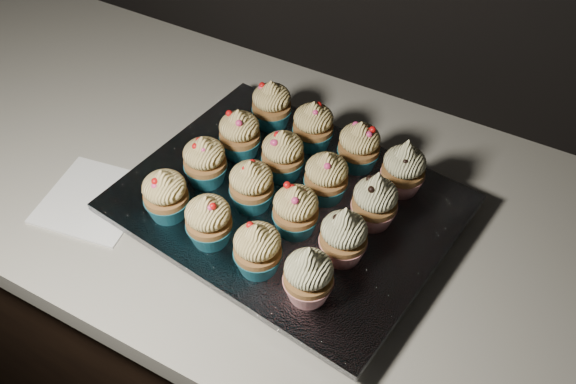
% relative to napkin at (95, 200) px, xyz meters
% --- Properties ---
extents(cabinet, '(2.40, 0.60, 0.86)m').
position_rel_napkin_xyz_m(cabinet, '(0.26, 0.15, -0.47)').
color(cabinet, black).
rests_on(cabinet, ground).
extents(worktop, '(2.44, 0.64, 0.04)m').
position_rel_napkin_xyz_m(worktop, '(0.26, 0.15, -0.02)').
color(worktop, beige).
rests_on(worktop, cabinet).
extents(napkin, '(0.17, 0.17, 0.00)m').
position_rel_napkin_xyz_m(napkin, '(0.00, 0.00, 0.00)').
color(napkin, white).
rests_on(napkin, worktop).
extents(baking_tray, '(0.45, 0.37, 0.02)m').
position_rel_napkin_xyz_m(baking_tray, '(0.27, 0.11, 0.01)').
color(baking_tray, black).
rests_on(baking_tray, worktop).
extents(foil_lining, '(0.49, 0.41, 0.01)m').
position_rel_napkin_xyz_m(foil_lining, '(0.27, 0.11, 0.03)').
color(foil_lining, silver).
rests_on(foil_lining, baking_tray).
extents(cupcake_0, '(0.06, 0.06, 0.08)m').
position_rel_napkin_xyz_m(cupcake_0, '(0.13, 0.01, 0.07)').
color(cupcake_0, '#1A687C').
rests_on(cupcake_0, foil_lining).
extents(cupcake_1, '(0.06, 0.06, 0.08)m').
position_rel_napkin_xyz_m(cupcake_1, '(0.21, 0.00, 0.07)').
color(cupcake_1, '#1A687C').
rests_on(cupcake_1, foil_lining).
extents(cupcake_2, '(0.06, 0.06, 0.08)m').
position_rel_napkin_xyz_m(cupcake_2, '(0.29, -0.01, 0.07)').
color(cupcake_2, '#1A687C').
rests_on(cupcake_2, foil_lining).
extents(cupcake_3, '(0.06, 0.06, 0.10)m').
position_rel_napkin_xyz_m(cupcake_3, '(0.37, -0.01, 0.07)').
color(cupcake_3, '#AE181C').
rests_on(cupcake_3, foil_lining).
extents(cupcake_4, '(0.06, 0.06, 0.08)m').
position_rel_napkin_xyz_m(cupcake_4, '(0.14, 0.09, 0.07)').
color(cupcake_4, '#1A687C').
rests_on(cupcake_4, foil_lining).
extents(cupcake_5, '(0.06, 0.06, 0.08)m').
position_rel_napkin_xyz_m(cupcake_5, '(0.23, 0.08, 0.07)').
color(cupcake_5, '#1A687C').
rests_on(cupcake_5, foil_lining).
extents(cupcake_6, '(0.06, 0.06, 0.08)m').
position_rel_napkin_xyz_m(cupcake_6, '(0.30, 0.07, 0.07)').
color(cupcake_6, '#1A687C').
rests_on(cupcake_6, foil_lining).
extents(cupcake_7, '(0.06, 0.06, 0.10)m').
position_rel_napkin_xyz_m(cupcake_7, '(0.38, 0.06, 0.07)').
color(cupcake_7, '#AE181C').
rests_on(cupcake_7, foil_lining).
extents(cupcake_8, '(0.06, 0.06, 0.08)m').
position_rel_napkin_xyz_m(cupcake_8, '(0.16, 0.17, 0.07)').
color(cupcake_8, '#1A687C').
rests_on(cupcake_8, foil_lining).
extents(cupcake_9, '(0.06, 0.06, 0.08)m').
position_rel_napkin_xyz_m(cupcake_9, '(0.23, 0.16, 0.07)').
color(cupcake_9, '#1A687C').
rests_on(cupcake_9, foil_lining).
extents(cupcake_10, '(0.06, 0.06, 0.08)m').
position_rel_napkin_xyz_m(cupcake_10, '(0.31, 0.15, 0.07)').
color(cupcake_10, '#1A687C').
rests_on(cupcake_10, foil_lining).
extents(cupcake_11, '(0.06, 0.06, 0.10)m').
position_rel_napkin_xyz_m(cupcake_11, '(0.39, 0.14, 0.07)').
color(cupcake_11, '#AE181C').
rests_on(cupcake_11, foil_lining).
extents(cupcake_12, '(0.06, 0.06, 0.08)m').
position_rel_napkin_xyz_m(cupcake_12, '(0.16, 0.25, 0.07)').
color(cupcake_12, '#1A687C').
rests_on(cupcake_12, foil_lining).
extents(cupcake_13, '(0.06, 0.06, 0.08)m').
position_rel_napkin_xyz_m(cupcake_13, '(0.24, 0.24, 0.07)').
color(cupcake_13, '#1A687C').
rests_on(cupcake_13, foil_lining).
extents(cupcake_14, '(0.06, 0.06, 0.08)m').
position_rel_napkin_xyz_m(cupcake_14, '(0.32, 0.23, 0.07)').
color(cupcake_14, '#1A687C').
rests_on(cupcake_14, foil_lining).
extents(cupcake_15, '(0.06, 0.06, 0.10)m').
position_rel_napkin_xyz_m(cupcake_15, '(0.40, 0.21, 0.07)').
color(cupcake_15, '#AE181C').
rests_on(cupcake_15, foil_lining).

